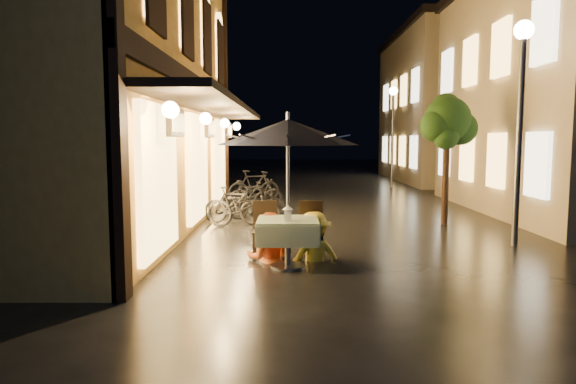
{
  "coord_description": "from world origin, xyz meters",
  "views": [
    {
      "loc": [
        -1.33,
        -7.73,
        2.04
      ],
      "look_at": [
        -1.36,
        0.9,
        1.15
      ],
      "focal_mm": 32.0,
      "sensor_mm": 36.0,
      "label": 1
    }
  ],
  "objects_px": {
    "table_lantern": "(288,212)",
    "person_yellow": "(314,213)",
    "streetlamp_near": "(521,92)",
    "bicycle_0": "(244,207)",
    "cafe_table": "(288,231)",
    "person_orange": "(268,213)",
    "patio_umbrella": "(288,132)"
  },
  "relations": [
    {
      "from": "cafe_table",
      "to": "person_orange",
      "type": "height_order",
      "value": "person_orange"
    },
    {
      "from": "person_orange",
      "to": "bicycle_0",
      "type": "bearing_deg",
      "value": -75.96
    },
    {
      "from": "patio_umbrella",
      "to": "person_orange",
      "type": "relative_size",
      "value": 1.55
    },
    {
      "from": "cafe_table",
      "to": "bicycle_0",
      "type": "height_order",
      "value": "bicycle_0"
    },
    {
      "from": "cafe_table",
      "to": "patio_umbrella",
      "type": "xyz_separation_m",
      "value": [
        0.0,
        -0.0,
        1.56
      ]
    },
    {
      "from": "cafe_table",
      "to": "bicycle_0",
      "type": "bearing_deg",
      "value": 105.74
    },
    {
      "from": "table_lantern",
      "to": "patio_umbrella",
      "type": "bearing_deg",
      "value": 90.0
    },
    {
      "from": "streetlamp_near",
      "to": "person_orange",
      "type": "relative_size",
      "value": 2.66
    },
    {
      "from": "person_orange",
      "to": "streetlamp_near",
      "type": "bearing_deg",
      "value": -164.34
    },
    {
      "from": "person_orange",
      "to": "person_yellow",
      "type": "height_order",
      "value": "person_yellow"
    },
    {
      "from": "cafe_table",
      "to": "table_lantern",
      "type": "xyz_separation_m",
      "value": [
        0.0,
        -0.2,
        0.33
      ]
    },
    {
      "from": "streetlamp_near",
      "to": "bicycle_0",
      "type": "xyz_separation_m",
      "value": [
        -5.37,
        1.91,
        -2.42
      ]
    },
    {
      "from": "patio_umbrella",
      "to": "bicycle_0",
      "type": "relative_size",
      "value": 1.31
    },
    {
      "from": "person_yellow",
      "to": "table_lantern",
      "type": "bearing_deg",
      "value": 41.5
    },
    {
      "from": "streetlamp_near",
      "to": "person_yellow",
      "type": "distance_m",
      "value": 4.61
    },
    {
      "from": "streetlamp_near",
      "to": "patio_umbrella",
      "type": "bearing_deg",
      "value": -158.74
    },
    {
      "from": "streetlamp_near",
      "to": "cafe_table",
      "type": "bearing_deg",
      "value": -158.74
    },
    {
      "from": "person_yellow",
      "to": "bicycle_0",
      "type": "distance_m",
      "value": 3.43
    },
    {
      "from": "cafe_table",
      "to": "person_orange",
      "type": "bearing_deg",
      "value": 122.65
    },
    {
      "from": "streetlamp_near",
      "to": "person_orange",
      "type": "bearing_deg",
      "value": -165.85
    },
    {
      "from": "patio_umbrella",
      "to": "person_yellow",
      "type": "distance_m",
      "value": 1.5
    },
    {
      "from": "patio_umbrella",
      "to": "table_lantern",
      "type": "height_order",
      "value": "patio_umbrella"
    },
    {
      "from": "person_orange",
      "to": "bicycle_0",
      "type": "relative_size",
      "value": 0.85
    },
    {
      "from": "table_lantern",
      "to": "person_yellow",
      "type": "bearing_deg",
      "value": 58.09
    },
    {
      "from": "patio_umbrella",
      "to": "table_lantern",
      "type": "bearing_deg",
      "value": -90.0
    },
    {
      "from": "cafe_table",
      "to": "person_yellow",
      "type": "bearing_deg",
      "value": 49.3
    },
    {
      "from": "person_orange",
      "to": "patio_umbrella",
      "type": "bearing_deg",
      "value": 124.17
    },
    {
      "from": "patio_umbrella",
      "to": "bicycle_0",
      "type": "bearing_deg",
      "value": 105.74
    },
    {
      "from": "patio_umbrella",
      "to": "person_yellow",
      "type": "xyz_separation_m",
      "value": [
        0.44,
        0.51,
        -1.34
      ]
    },
    {
      "from": "person_orange",
      "to": "bicycle_0",
      "type": "distance_m",
      "value": 3.18
    },
    {
      "from": "streetlamp_near",
      "to": "person_orange",
      "type": "height_order",
      "value": "streetlamp_near"
    },
    {
      "from": "person_orange",
      "to": "person_yellow",
      "type": "xyz_separation_m",
      "value": [
        0.77,
        -0.0,
        0.01
      ]
    }
  ]
}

